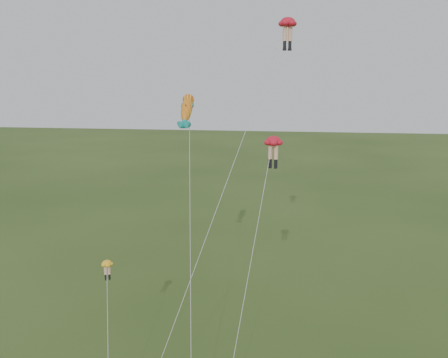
# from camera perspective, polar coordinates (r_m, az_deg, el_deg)

# --- Properties ---
(legs_kite_red_high) EXTENTS (8.89, 12.69, 23.74)m
(legs_kite_red_high) POSITION_cam_1_polar(r_m,az_deg,el_deg) (35.88, 6.96, 16.30)
(legs_kite_red_high) COLOR red
(legs_kite_red_high) RESTS_ON ground
(legs_kite_red_mid) EXTENTS (3.23, 9.16, 16.01)m
(legs_kite_red_mid) POSITION_cam_1_polar(r_m,az_deg,el_deg) (32.26, 5.53, 3.40)
(legs_kite_red_mid) COLOR red
(legs_kite_red_mid) RESTS_ON ground
(legs_kite_yellow) EXTENTS (3.05, 7.75, 7.92)m
(legs_kite_yellow) POSITION_cam_1_polar(r_m,az_deg,el_deg) (33.88, -13.21, -10.72)
(legs_kite_yellow) COLOR yellow
(legs_kite_yellow) RESTS_ON ground
(fish_kite) EXTENTS (3.46, 15.06, 18.71)m
(fish_kite) POSITION_cam_1_polar(r_m,az_deg,el_deg) (36.36, -4.26, 7.86)
(fish_kite) COLOR yellow
(fish_kite) RESTS_ON ground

